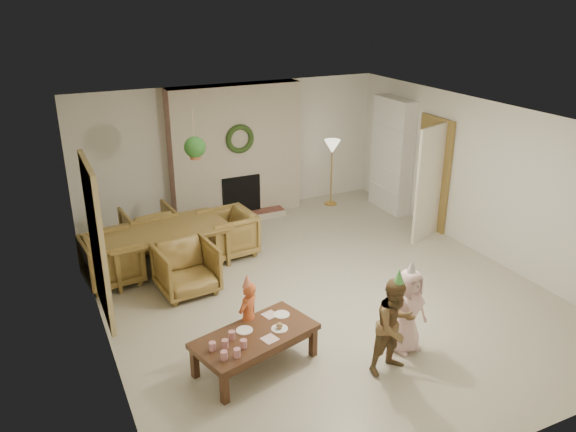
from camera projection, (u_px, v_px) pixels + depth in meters
floor at (318, 288)px, 8.32m from camera, size 7.00×7.00×0.00m
ceiling at (322, 120)px, 7.39m from camera, size 7.00×7.00×0.00m
wall_back at (232, 149)px, 10.79m from camera, size 7.00×0.00×7.00m
wall_front at (512, 339)px, 4.92m from camera, size 7.00×0.00×7.00m
wall_left at (96, 248)px, 6.66m from camera, size 0.00×7.00×7.00m
wall_right at (485, 180)px, 9.05m from camera, size 0.00×7.00×7.00m
fireplace_mass at (236, 152)px, 10.62m from camera, size 2.50×0.40×2.50m
fireplace_hearth at (245, 217)px, 10.77m from camera, size 1.60×0.30×0.12m
fireplace_firebox at (241, 195)px, 10.77m from camera, size 0.75×0.12×0.75m
fireplace_wreath at (240, 139)px, 10.32m from camera, size 0.54×0.10×0.54m
floor_lamp_base at (331, 203)px, 11.59m from camera, size 0.25×0.25×0.03m
floor_lamp_post at (331, 175)px, 11.36m from camera, size 0.03×0.03×1.21m
floor_lamp_shade at (332, 147)px, 11.15m from camera, size 0.32×0.32×0.27m
bookshelf_carcass at (392, 155)px, 10.97m from camera, size 0.30×1.00×2.20m
bookshelf_shelf_a at (389, 187)px, 11.21m from camera, size 0.30×0.92×0.03m
bookshelf_shelf_b at (390, 167)px, 11.06m from camera, size 0.30×0.92×0.03m
bookshelf_shelf_c at (392, 148)px, 10.91m from camera, size 0.30×0.92×0.03m
bookshelf_shelf_d at (393, 127)px, 10.76m from camera, size 0.30×0.92×0.03m
books_row_lower at (393, 182)px, 11.02m from camera, size 0.20×0.40×0.24m
books_row_mid at (388, 160)px, 11.04m from camera, size 0.20×0.44×0.24m
books_row_upper at (394, 142)px, 10.77m from camera, size 0.20×0.36×0.22m
door_frame at (433, 174)px, 10.13m from camera, size 0.05×0.86×2.04m
door_leaf at (429, 184)px, 9.67m from camera, size 0.77×0.32×2.00m
curtain_panel at (97, 241)px, 6.84m from camera, size 0.06×1.20×2.00m
dining_table at (167, 249)px, 8.78m from camera, size 2.00×1.24×0.67m
dining_chair_near at (187, 269)px, 8.10m from camera, size 0.87×0.89×0.74m
dining_chair_far at (149, 229)px, 9.43m from camera, size 0.87×0.89×0.74m
dining_chair_left at (112, 260)px, 8.36m from camera, size 0.89×0.87×0.74m
dining_chair_right at (228, 233)px, 9.26m from camera, size 0.89×0.87×0.74m
hanging_plant_cord at (194, 132)px, 8.26m from camera, size 0.01×0.01×0.70m
hanging_plant_pot at (195, 155)px, 8.39m from camera, size 0.16×0.16×0.12m
hanging_plant_foliage at (195, 147)px, 8.34m from camera, size 0.32×0.32×0.32m
coffee_table_top at (255, 336)px, 6.46m from camera, size 1.55×1.06×0.07m
coffee_table_apron at (255, 342)px, 6.49m from camera, size 1.42×0.93×0.09m
coffee_leg_fl at (224, 388)px, 5.95m from camera, size 0.09×0.09×0.37m
coffee_leg_fr at (313, 342)px, 6.73m from camera, size 0.09×0.09×0.37m
coffee_leg_bl at (195, 363)px, 6.35m from camera, size 0.09×0.09×0.37m
coffee_leg_br at (282, 322)px, 7.13m from camera, size 0.09×0.09×0.37m
cup_a at (224, 355)px, 5.98m from camera, size 0.09×0.09×0.10m
cup_b at (212, 346)px, 6.13m from camera, size 0.09×0.09×0.10m
cup_c at (237, 353)px, 6.02m from camera, size 0.09×0.09×0.10m
cup_d at (225, 344)px, 6.18m from camera, size 0.09×0.09×0.10m
cup_e at (244, 344)px, 6.18m from camera, size 0.09×0.09×0.10m
cup_f at (232, 335)px, 6.33m from camera, size 0.09×0.09×0.10m
plate_a at (244, 330)px, 6.50m from camera, size 0.24×0.24×0.01m
plate_b at (280, 329)px, 6.53m from camera, size 0.24×0.24×0.01m
plate_c at (282, 314)px, 6.82m from camera, size 0.24×0.24×0.01m
food_scoop at (279, 325)px, 6.52m from camera, size 0.09×0.09×0.08m
napkin_left at (270, 339)px, 6.34m from camera, size 0.20×0.20×0.01m
napkin_right at (270, 315)px, 6.81m from camera, size 0.20×0.20×0.01m
child_red at (248, 317)px, 6.75m from camera, size 0.39×0.36×0.90m
party_hat_red at (247, 280)px, 6.57m from camera, size 0.15×0.15×0.17m
child_plaid at (395, 326)px, 6.33m from camera, size 0.61×0.50×1.15m
party_hat_plaid at (399, 277)px, 6.10m from camera, size 0.16×0.16×0.19m
child_pink at (408, 311)px, 6.72m from camera, size 0.56×0.40×1.07m
party_hat_pink at (412, 267)px, 6.50m from camera, size 0.15×0.15×0.19m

